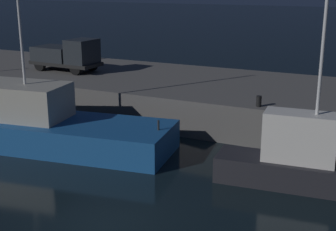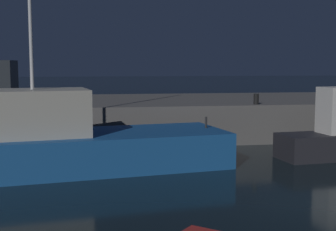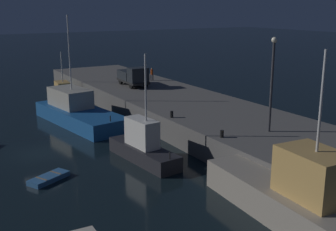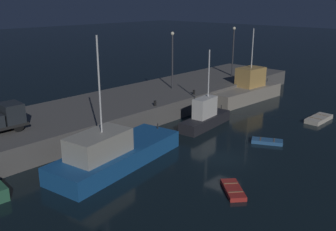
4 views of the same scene
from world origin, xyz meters
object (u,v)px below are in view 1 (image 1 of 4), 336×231
at_px(fishing_boat_orange, 301,161).
at_px(bollard_west, 259,101).
at_px(fishing_boat_blue, 47,125).
at_px(utility_truck, 67,55).
at_px(dockworker, 73,50).

relative_size(fishing_boat_orange, bollard_west, 14.24).
bearing_deg(fishing_boat_orange, bollard_west, 125.34).
bearing_deg(fishing_boat_orange, fishing_boat_blue, -177.17).
distance_m(fishing_boat_blue, fishing_boat_orange, 13.18).
height_order(fishing_boat_orange, utility_truck, fishing_boat_orange).
height_order(utility_truck, dockworker, utility_truck).
xyz_separation_m(dockworker, bollard_west, (17.78, -7.67, -0.66)).
bearing_deg(dockworker, utility_truck, -58.28).
relative_size(fishing_boat_blue, dockworker, 7.81).
distance_m(utility_truck, bollard_west, 15.93).
bearing_deg(dockworker, fishing_boat_orange, -30.06).
bearing_deg(fishing_boat_blue, dockworker, 121.31).
xyz_separation_m(utility_truck, bollard_west, (15.42, -3.87, -0.90)).
height_order(fishing_boat_blue, bollard_west, fishing_boat_blue).
relative_size(fishing_boat_blue, fishing_boat_orange, 1.57).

